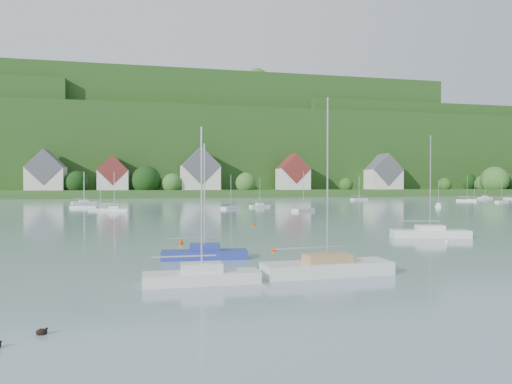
% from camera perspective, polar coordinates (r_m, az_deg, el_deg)
% --- Properties ---
extents(far_shore_strip, '(600.00, 60.00, 3.00)m').
position_cam_1_polar(far_shore_strip, '(209.70, -8.49, -0.11)').
color(far_shore_strip, '#254D1C').
rests_on(far_shore_strip, ground).
extents(forested_ridge, '(620.00, 181.22, 69.89)m').
position_cam_1_polar(forested_ridge, '(278.65, -9.44, 4.56)').
color(forested_ridge, '#1E4415').
rests_on(forested_ridge, ground).
extents(village_building_0, '(14.00, 10.40, 16.00)m').
position_cam_1_polar(village_building_0, '(200.16, -24.13, 2.06)').
color(village_building_0, silver).
rests_on(village_building_0, far_shore_strip).
extents(village_building_1, '(12.00, 9.36, 14.00)m').
position_cam_1_polar(village_building_1, '(198.69, -16.93, 1.89)').
color(village_building_1, silver).
rests_on(village_building_1, far_shore_strip).
extents(village_building_2, '(16.00, 11.44, 18.00)m').
position_cam_1_polar(village_building_2, '(198.19, -6.80, 2.37)').
color(village_building_2, silver).
rests_on(village_building_2, far_shore_strip).
extents(village_building_3, '(13.00, 10.40, 15.50)m').
position_cam_1_polar(village_building_3, '(204.21, 4.50, 2.10)').
color(village_building_3, silver).
rests_on(village_building_3, far_shore_strip).
extents(village_building_4, '(15.00, 10.40, 16.50)m').
position_cam_1_polar(village_building_4, '(225.20, 15.21, 2.00)').
color(village_building_4, silver).
rests_on(village_building_4, far_shore_strip).
extents(near_sailboat_0, '(6.40, 1.81, 8.63)m').
position_cam_1_polar(near_sailboat_0, '(26.45, -6.62, -10.02)').
color(near_sailboat_0, silver).
rests_on(near_sailboat_0, ground).
extents(near_sailboat_1, '(6.36, 2.23, 8.43)m').
position_cam_1_polar(near_sailboat_1, '(34.84, -6.27, -7.35)').
color(near_sailboat_1, '#273699').
rests_on(near_sailboat_1, ground).
extents(near_sailboat_2, '(8.02, 2.61, 10.69)m').
position_cam_1_polar(near_sailboat_2, '(28.96, 8.64, -8.93)').
color(near_sailboat_2, silver).
rests_on(near_sailboat_2, ground).
extents(near_sailboat_4, '(8.03, 4.15, 10.44)m').
position_cam_1_polar(near_sailboat_4, '(51.54, 20.37, -4.63)').
color(near_sailboat_4, silver).
rests_on(near_sailboat_4, ground).
extents(mooring_buoy_0, '(0.38, 0.38, 0.38)m').
position_cam_1_polar(mooring_buoy_0, '(38.55, 2.13, -7.21)').
color(mooring_buoy_0, '#DF3D00').
rests_on(mooring_buoy_0, ground).
extents(mooring_buoy_1, '(0.40, 0.40, 0.40)m').
position_cam_1_polar(mooring_buoy_1, '(47.31, 22.11, -5.76)').
color(mooring_buoy_1, white).
rests_on(mooring_buoy_1, ground).
extents(mooring_buoy_3, '(0.40, 0.40, 0.40)m').
position_cam_1_polar(mooring_buoy_3, '(62.50, -0.32, -4.05)').
color(mooring_buoy_3, '#DF3D00').
rests_on(mooring_buoy_3, ground).
extents(mooring_buoy_5, '(0.46, 0.46, 0.46)m').
position_cam_1_polar(mooring_buoy_5, '(43.60, -9.12, -6.27)').
color(mooring_buoy_5, '#DF3D00').
rests_on(mooring_buoy_5, ground).
extents(duck_pair, '(1.63, 1.46, 0.30)m').
position_cam_1_polar(duck_pair, '(19.05, -26.79, -15.59)').
color(duck_pair, black).
rests_on(duck_pair, ground).
extents(far_sailboat_cluster, '(191.21, 73.09, 8.71)m').
position_cam_1_polar(far_sailboat_cluster, '(131.28, 3.73, -1.24)').
color(far_sailboat_cluster, silver).
rests_on(far_sailboat_cluster, ground).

